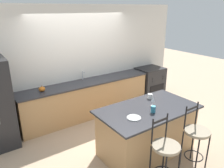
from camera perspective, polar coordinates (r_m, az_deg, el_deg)
ground_plane at (r=5.46m, az=-4.46°, el=-9.40°), size 18.00×18.00×0.00m
wall_back at (r=5.52m, az=-8.34°, el=5.85°), size 6.00×0.07×2.70m
back_counter at (r=5.54m, az=-6.47°, el=-3.78°), size 3.39×0.64×0.91m
sink_faucet at (r=5.50m, az=-7.66°, el=2.52°), size 0.02×0.13×0.22m
kitchen_island at (r=4.21m, az=9.13°, el=-11.81°), size 1.83×1.03×0.91m
oven_range at (r=6.69m, az=9.73°, el=0.32°), size 0.77×0.66×0.93m
bar_stool_near at (r=3.48m, az=13.69°, el=-16.91°), size 0.42×0.42×1.14m
bar_stool_far at (r=3.98m, az=21.08°, el=-12.72°), size 0.42×0.42×1.14m
dinner_plate at (r=3.63m, az=5.73°, el=-8.72°), size 0.24×0.24×0.02m
wine_glass at (r=4.06m, az=10.65°, el=-3.95°), size 0.07×0.07×0.18m
coffee_mug at (r=4.40m, az=9.91°, el=-3.15°), size 0.13×0.09×0.10m
tumbler_cup at (r=3.84m, az=10.72°, el=-6.50°), size 0.08×0.08×0.12m
pumpkin_decoration at (r=4.94m, az=-17.84°, el=-1.26°), size 0.14×0.14×0.13m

